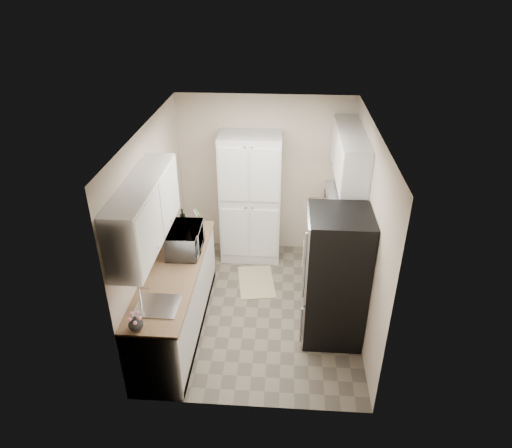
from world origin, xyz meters
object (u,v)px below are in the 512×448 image
at_px(microwave, 185,240).
at_px(wine_bottle, 183,220).
at_px(pantry_cabinet, 251,199).
at_px(electric_range, 331,265).
at_px(refrigerator, 335,278).
at_px(toaster_oven, 333,203).

xyz_separation_m(microwave, wine_bottle, (-0.14, 0.54, -0.02)).
relative_size(pantry_cabinet, electric_range, 1.77).
height_order(pantry_cabinet, wine_bottle, pantry_cabinet).
height_order(electric_range, refrigerator, refrigerator).
xyz_separation_m(electric_range, refrigerator, (-0.03, -0.80, 0.37)).
distance_m(pantry_cabinet, electric_range, 1.58).
distance_m(pantry_cabinet, refrigerator, 2.07).
height_order(refrigerator, toaster_oven, refrigerator).
bearing_deg(microwave, toaster_oven, -58.64).
height_order(refrigerator, wine_bottle, refrigerator).
bearing_deg(toaster_oven, pantry_cabinet, -165.18).
bearing_deg(refrigerator, microwave, 169.41).
bearing_deg(refrigerator, pantry_cabinet, 123.46).
relative_size(electric_range, refrigerator, 0.66).
relative_size(refrigerator, wine_bottle, 6.01).
height_order(pantry_cabinet, microwave, pantry_cabinet).
height_order(wine_bottle, toaster_oven, wine_bottle).
bearing_deg(microwave, refrigerator, -101.94).
xyz_separation_m(pantry_cabinet, wine_bottle, (-0.85, -0.84, 0.06)).
xyz_separation_m(pantry_cabinet, toaster_oven, (1.21, -0.14, 0.04)).
distance_m(pantry_cabinet, microwave, 1.55).
relative_size(electric_range, toaster_oven, 2.64).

